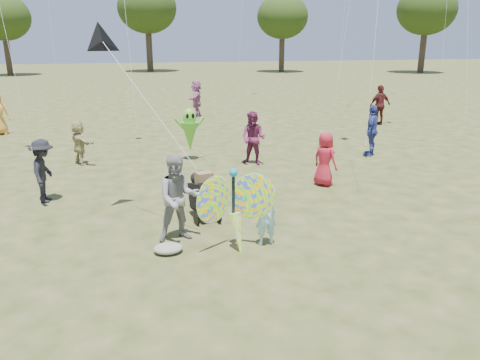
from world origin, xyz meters
name	(u,v)px	position (x,y,z in m)	size (l,w,h in m)	color
ground	(271,259)	(0.00, 0.00, 0.00)	(160.00, 160.00, 0.00)	#51592B
child_girl	(266,215)	(0.10, 0.66, 0.60)	(0.44, 0.29, 1.20)	#A6DFEB
adult_man	(178,198)	(-1.50, 1.31, 0.88)	(0.85, 0.66, 1.75)	gray
grey_bag	(168,248)	(-1.80, 0.76, 0.09)	(0.55, 0.45, 0.18)	gray
crowd_a	(325,159)	(2.86, 4.00, 0.74)	(0.72, 0.47, 1.48)	#B31C2D
crowd_b	(43,171)	(-4.40, 4.48, 0.79)	(1.02, 0.58, 1.57)	black
crowd_c	(372,130)	(5.90, 6.82, 0.88)	(1.03, 0.43, 1.75)	#323E8B
crowd_d	(79,143)	(-3.79, 8.13, 0.71)	(1.31, 0.42, 1.42)	tan
crowd_e	(253,138)	(1.61, 6.68, 0.85)	(0.83, 0.64, 1.70)	#6E244A
crowd_h	(380,105)	(9.42, 12.21, 0.94)	(1.10, 0.46, 1.87)	#551C1C
crowd_j	(196,99)	(1.52, 16.96, 0.94)	(1.73, 0.55, 1.87)	#AD6396
jogging_stroller	(204,192)	(-0.81, 2.39, 0.61)	(0.62, 1.10, 1.09)	black
butterfly_kite	(235,209)	(-0.53, 0.60, 0.81)	(1.74, 0.75, 1.80)	#F43526
delta_kite_rig	(103,42)	(-2.72, 3.16, 3.82)	(2.09, 2.09, 2.85)	black
alien_kite	(190,131)	(-0.26, 7.80, 0.97)	(1.12, 0.69, 1.74)	#5EC92F
tree_line	(170,10)	(3.67, 44.99, 6.86)	(91.78, 33.60, 10.79)	#3A2D21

